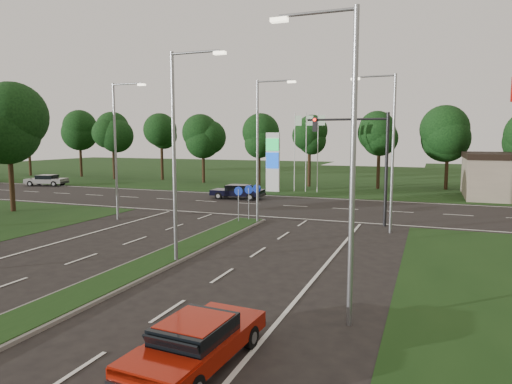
% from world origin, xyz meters
% --- Properties ---
extents(ground, '(160.00, 160.00, 0.00)m').
position_xyz_m(ground, '(0.00, 0.00, 0.00)').
color(ground, black).
rests_on(ground, ground).
extents(verge_far, '(160.00, 50.00, 0.02)m').
position_xyz_m(verge_far, '(0.00, 55.00, 0.00)').
color(verge_far, '#163210').
rests_on(verge_far, ground).
extents(cross_road, '(160.00, 12.00, 0.02)m').
position_xyz_m(cross_road, '(0.00, 24.00, 0.00)').
color(cross_road, black).
rests_on(cross_road, ground).
extents(median_kerb, '(2.00, 26.00, 0.12)m').
position_xyz_m(median_kerb, '(0.00, 4.00, 0.06)').
color(median_kerb, slate).
rests_on(median_kerb, ground).
extents(streetlight_median_near, '(2.53, 0.22, 9.00)m').
position_xyz_m(streetlight_median_near, '(1.00, 6.00, 5.08)').
color(streetlight_median_near, gray).
rests_on(streetlight_median_near, ground).
extents(streetlight_median_far, '(2.53, 0.22, 9.00)m').
position_xyz_m(streetlight_median_far, '(1.00, 16.00, 5.08)').
color(streetlight_median_far, gray).
rests_on(streetlight_median_far, ground).
extents(streetlight_left_far, '(2.53, 0.22, 9.00)m').
position_xyz_m(streetlight_left_far, '(-8.30, 14.00, 5.08)').
color(streetlight_left_far, gray).
rests_on(streetlight_left_far, ground).
extents(streetlight_right_far, '(2.53, 0.22, 9.00)m').
position_xyz_m(streetlight_right_far, '(8.80, 16.00, 5.08)').
color(streetlight_right_far, gray).
rests_on(streetlight_right_far, ground).
extents(streetlight_right_near, '(2.53, 0.22, 9.00)m').
position_xyz_m(streetlight_right_near, '(8.80, 2.00, 5.08)').
color(streetlight_right_near, gray).
rests_on(streetlight_right_near, ground).
extents(traffic_signal, '(5.10, 0.42, 7.00)m').
position_xyz_m(traffic_signal, '(7.19, 18.00, 4.65)').
color(traffic_signal, black).
rests_on(traffic_signal, ground).
extents(median_signs, '(1.16, 1.76, 2.38)m').
position_xyz_m(median_signs, '(0.00, 16.40, 1.71)').
color(median_signs, gray).
rests_on(median_signs, ground).
extents(gas_pylon, '(5.80, 1.26, 8.00)m').
position_xyz_m(gas_pylon, '(-3.79, 33.05, 3.20)').
color(gas_pylon, silver).
rests_on(gas_pylon, ground).
extents(tree_left_far, '(5.20, 5.20, 8.86)m').
position_xyz_m(tree_left_far, '(-17.90, 13.93, 6.11)').
color(tree_left_far, black).
rests_on(tree_left_far, ground).
extents(treeline_far, '(6.00, 6.00, 9.90)m').
position_xyz_m(treeline_far, '(0.10, 39.93, 6.83)').
color(treeline_far, black).
rests_on(treeline_far, ground).
extents(red_sedan, '(2.01, 4.33, 1.16)m').
position_xyz_m(red_sedan, '(6.00, -1.73, 0.62)').
color(red_sedan, '#961608').
rests_on(red_sedan, ground).
extents(navy_sedan, '(4.76, 2.16, 1.28)m').
position_xyz_m(navy_sedan, '(-5.07, 26.45, 0.69)').
color(navy_sedan, black).
rests_on(navy_sedan, ground).
extents(far_car_a, '(4.77, 2.95, 1.28)m').
position_xyz_m(far_car_a, '(-30.05, 29.01, 0.69)').
color(far_car_a, gray).
rests_on(far_car_a, ground).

